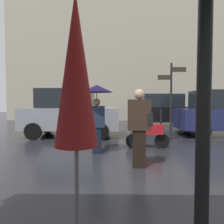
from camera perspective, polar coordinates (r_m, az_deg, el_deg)
ground_plane at (r=2.87m, az=16.54°, el=-27.65°), size 60.00×60.00×0.00m
folded_patio_umbrella_near at (r=1.81m, az=-10.16°, el=9.05°), size 0.47×0.47×2.43m
pedestrian_with_umbrella at (r=5.72m, az=-4.35°, el=3.21°), size 0.91×0.91×1.95m
pedestrian_with_bag at (r=4.53m, az=7.86°, el=-3.16°), size 0.54×0.24×1.75m
parked_scooter at (r=6.53m, az=9.63°, el=-5.27°), size 1.39×0.32×1.23m
parked_car_left at (r=12.97m, az=14.42°, el=0.52°), size 4.28×2.05×1.98m
parked_car_right at (r=10.15m, az=29.06°, el=-0.28°), size 4.14×1.96×1.99m
parked_car_distant at (r=8.89m, az=-11.79°, el=-0.19°), size 4.07×1.94×2.03m
street_signpost at (r=8.15m, az=16.40°, el=5.03°), size 1.08×0.08×2.98m
building_block at (r=18.40m, az=2.97°, el=17.28°), size 19.18×2.60×12.23m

